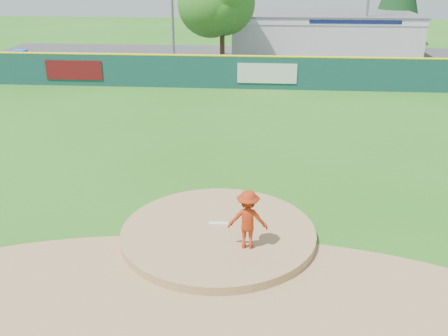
# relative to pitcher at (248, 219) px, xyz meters

# --- Properties ---
(ground) EXTENTS (120.00, 120.00, 0.00)m
(ground) POSITION_rel_pitcher_xyz_m (-0.85, 0.86, -1.06)
(ground) COLOR #286B19
(ground) RESTS_ON ground
(pitchers_mound) EXTENTS (5.50, 5.50, 0.50)m
(pitchers_mound) POSITION_rel_pitcher_xyz_m (-0.85, 0.86, -1.06)
(pitchers_mound) COLOR #9E774C
(pitchers_mound) RESTS_ON ground
(pitching_rubber) EXTENTS (0.60, 0.15, 0.04)m
(pitching_rubber) POSITION_rel_pitcher_xyz_m (-0.85, 1.16, -0.79)
(pitching_rubber) COLOR white
(pitching_rubber) RESTS_ON pitchers_mound
(infield_dirt_arc) EXTENTS (15.40, 15.40, 0.01)m
(infield_dirt_arc) POSITION_rel_pitcher_xyz_m (-0.85, -2.14, -1.05)
(infield_dirt_arc) COLOR #9E774C
(infield_dirt_arc) RESTS_ON ground
(parking_lot) EXTENTS (44.00, 16.00, 0.02)m
(parking_lot) POSITION_rel_pitcher_xyz_m (-0.85, 27.86, -1.05)
(parking_lot) COLOR #38383A
(parking_lot) RESTS_ON ground
(pitcher) EXTENTS (1.06, 0.62, 1.62)m
(pitcher) POSITION_rel_pitcher_xyz_m (0.00, 0.00, 0.00)
(pitcher) COLOR #A92B0E
(pitcher) RESTS_ON pitchers_mound
(van) EXTENTS (5.09, 2.92, 1.34)m
(van) POSITION_rel_pitcher_xyz_m (-2.86, 21.40, -0.37)
(van) COLOR silver
(van) RESTS_ON parking_lot
(pool_building_grp) EXTENTS (15.20, 8.20, 3.31)m
(pool_building_grp) POSITION_rel_pitcher_xyz_m (5.15, 32.85, 0.60)
(pool_building_grp) COLOR silver
(pool_building_grp) RESTS_ON ground
(fence_banners) EXTENTS (15.64, 0.04, 1.20)m
(fence_banners) POSITION_rel_pitcher_xyz_m (-5.55, 18.78, -0.06)
(fence_banners) COLOR #610D12
(fence_banners) RESTS_ON ground
(playground_slide) EXTENTS (0.91, 2.57, 1.42)m
(playground_slide) POSITION_rel_pitcher_xyz_m (-17.28, 23.38, -0.34)
(playground_slide) COLOR blue
(playground_slide) RESTS_ON ground
(outfield_fence) EXTENTS (40.00, 0.14, 2.07)m
(outfield_fence) POSITION_rel_pitcher_xyz_m (-0.85, 18.86, 0.03)
(outfield_fence) COLOR #133E3C
(outfield_fence) RESTS_ON ground
(deciduous_tree) EXTENTS (5.60, 5.60, 7.36)m
(deciduous_tree) POSITION_rel_pitcher_xyz_m (-2.85, 25.86, 3.49)
(deciduous_tree) COLOR #382314
(deciduous_tree) RESTS_ON ground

